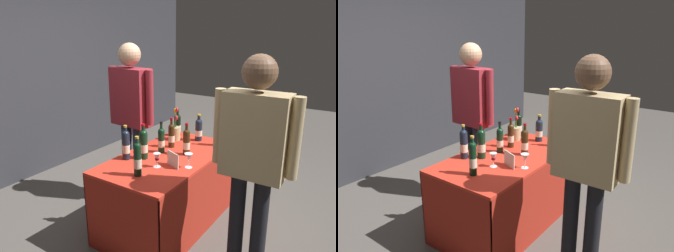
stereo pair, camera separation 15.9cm
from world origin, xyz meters
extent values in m
plane|color=#514C47|center=(0.00, 0.00, 0.00)|extent=(12.00, 12.00, 0.00)
cube|color=#2D2D33|center=(0.00, 2.19, 1.24)|extent=(7.02, 0.12, 2.48)
cube|color=red|center=(0.00, 0.00, 0.73)|extent=(1.44, 0.79, 0.02)
cube|color=#A32519|center=(0.00, -0.39, 0.36)|extent=(1.44, 0.01, 0.71)
cube|color=#A32519|center=(0.00, 0.39, 0.36)|extent=(1.44, 0.01, 0.71)
cube|color=#A32519|center=(-0.71, 0.00, 0.36)|extent=(0.01, 0.79, 0.71)
cube|color=#A32519|center=(0.71, 0.00, 0.36)|extent=(0.01, 0.79, 0.71)
cylinder|color=black|center=(-0.50, -0.03, 0.87)|extent=(0.07, 0.07, 0.26)
sphere|color=black|center=(-0.50, -0.03, 1.00)|extent=(0.06, 0.06, 0.06)
cylinder|color=black|center=(-0.50, -0.03, 1.03)|extent=(0.03, 0.03, 0.07)
cylinder|color=#B7932D|center=(-0.50, -0.03, 1.07)|extent=(0.03, 0.03, 0.02)
cylinder|color=beige|center=(-0.50, -0.03, 0.85)|extent=(0.07, 0.07, 0.08)
cylinder|color=black|center=(0.54, -0.29, 0.85)|extent=(0.06, 0.06, 0.23)
sphere|color=black|center=(0.54, -0.29, 0.97)|extent=(0.06, 0.06, 0.06)
cylinder|color=black|center=(0.54, -0.29, 1.01)|extent=(0.03, 0.03, 0.08)
cylinder|color=#B7932D|center=(0.54, -0.29, 1.06)|extent=(0.03, 0.03, 0.02)
cylinder|color=beige|center=(0.54, -0.29, 0.83)|extent=(0.07, 0.07, 0.07)
cylinder|color=#192333|center=(-0.28, 0.28, 0.86)|extent=(0.07, 0.07, 0.25)
sphere|color=#192333|center=(-0.28, 0.28, 0.99)|extent=(0.07, 0.07, 0.07)
cylinder|color=#192333|center=(-0.28, 0.28, 1.02)|extent=(0.03, 0.03, 0.07)
cylinder|color=#B7932D|center=(-0.28, 0.28, 1.06)|extent=(0.03, 0.03, 0.02)
cylinder|color=beige|center=(-0.28, 0.28, 0.84)|extent=(0.07, 0.07, 0.08)
cylinder|color=#192333|center=(0.56, -0.03, 0.84)|extent=(0.08, 0.08, 0.20)
sphere|color=#192333|center=(0.56, -0.03, 0.94)|extent=(0.07, 0.07, 0.07)
cylinder|color=#192333|center=(0.56, -0.03, 0.98)|extent=(0.03, 0.03, 0.07)
cylinder|color=#B7932D|center=(0.56, -0.03, 1.03)|extent=(0.04, 0.04, 0.02)
cylinder|color=beige|center=(0.56, -0.03, 0.83)|extent=(0.08, 0.08, 0.07)
cylinder|color=#38230F|center=(0.13, -0.13, 0.85)|extent=(0.07, 0.07, 0.22)
sphere|color=#38230F|center=(0.13, -0.13, 0.96)|extent=(0.07, 0.07, 0.07)
cylinder|color=#38230F|center=(0.13, -0.13, 1.00)|extent=(0.03, 0.03, 0.08)
cylinder|color=maroon|center=(0.13, -0.13, 1.05)|extent=(0.03, 0.03, 0.02)
cylinder|color=beige|center=(0.13, -0.13, 0.83)|extent=(0.07, 0.07, 0.07)
cylinder|color=#38230F|center=(0.22, 0.11, 0.85)|extent=(0.06, 0.06, 0.22)
sphere|color=#38230F|center=(0.22, 0.11, 0.95)|extent=(0.06, 0.06, 0.06)
cylinder|color=#38230F|center=(0.22, 0.11, 0.99)|extent=(0.03, 0.03, 0.08)
cylinder|color=maroon|center=(0.22, 0.11, 1.04)|extent=(0.03, 0.03, 0.02)
cylinder|color=beige|center=(0.22, 0.11, 0.83)|extent=(0.07, 0.07, 0.07)
cylinder|color=black|center=(0.04, 0.11, 0.85)|extent=(0.07, 0.07, 0.22)
sphere|color=black|center=(0.04, 0.11, 0.95)|extent=(0.06, 0.06, 0.06)
cylinder|color=black|center=(0.04, 0.11, 1.00)|extent=(0.03, 0.03, 0.08)
cylinder|color=black|center=(0.04, 0.11, 1.05)|extent=(0.03, 0.03, 0.02)
cylinder|color=beige|center=(0.04, 0.11, 0.83)|extent=(0.07, 0.07, 0.07)
cylinder|color=black|center=(-0.18, 0.16, 0.86)|extent=(0.08, 0.08, 0.24)
sphere|color=black|center=(-0.18, 0.16, 0.98)|extent=(0.08, 0.08, 0.08)
cylinder|color=black|center=(-0.18, 0.16, 1.02)|extent=(0.03, 0.03, 0.08)
cylinder|color=maroon|center=(-0.18, 0.16, 1.07)|extent=(0.04, 0.04, 0.02)
cylinder|color=beige|center=(-0.18, 0.16, 0.84)|extent=(0.08, 0.08, 0.08)
cylinder|color=black|center=(0.58, 0.25, 0.85)|extent=(0.08, 0.08, 0.21)
sphere|color=black|center=(0.58, 0.25, 0.95)|extent=(0.07, 0.07, 0.07)
cylinder|color=black|center=(0.58, 0.25, 0.99)|extent=(0.03, 0.03, 0.08)
cylinder|color=black|center=(0.58, 0.25, 1.04)|extent=(0.03, 0.03, 0.02)
cylinder|color=beige|center=(0.58, 0.25, 0.83)|extent=(0.08, 0.08, 0.07)
cylinder|color=silver|center=(-0.13, -0.30, 0.74)|extent=(0.07, 0.07, 0.00)
cylinder|color=silver|center=(-0.13, -0.30, 0.77)|extent=(0.01, 0.01, 0.06)
cone|color=silver|center=(-0.13, -0.30, 0.84)|extent=(0.08, 0.08, 0.07)
cylinder|color=silver|center=(-0.27, -0.06, 0.74)|extent=(0.07, 0.07, 0.00)
cylinder|color=silver|center=(-0.27, -0.06, 0.77)|extent=(0.01, 0.01, 0.06)
cone|color=silver|center=(-0.27, -0.06, 0.83)|extent=(0.07, 0.07, 0.07)
cylinder|color=#590C19|center=(-0.27, -0.06, 0.81)|extent=(0.04, 0.04, 0.02)
cylinder|color=tan|center=(0.44, 0.19, 0.81)|extent=(0.11, 0.11, 0.14)
cylinder|color=#38722D|center=(0.44, 0.20, 0.94)|extent=(0.03, 0.04, 0.27)
ellipsoid|color=red|center=(0.45, 0.18, 1.08)|extent=(0.03, 0.03, 0.05)
cylinder|color=#38722D|center=(0.45, 0.19, 0.94)|extent=(0.03, 0.04, 0.25)
ellipsoid|color=gold|center=(0.46, 0.21, 1.06)|extent=(0.03, 0.03, 0.05)
cylinder|color=#38722D|center=(0.44, 0.19, 0.90)|extent=(0.02, 0.04, 0.18)
ellipsoid|color=red|center=(0.43, 0.18, 0.99)|extent=(0.03, 0.03, 0.05)
cube|color=silver|center=(-0.18, -0.17, 0.81)|extent=(0.08, 0.16, 0.13)
cylinder|color=#2D3347|center=(0.26, 0.74, 0.44)|extent=(0.12, 0.12, 0.89)
cylinder|color=#2D3347|center=(0.24, 0.56, 0.44)|extent=(0.12, 0.12, 0.89)
cube|color=maroon|center=(0.25, 0.65, 1.20)|extent=(0.25, 0.47, 0.63)
sphere|color=tan|center=(0.25, 0.65, 1.65)|extent=(0.24, 0.24, 0.24)
cylinder|color=maroon|center=(0.27, 0.92, 1.22)|extent=(0.08, 0.08, 0.58)
cylinder|color=maroon|center=(0.23, 0.38, 1.22)|extent=(0.08, 0.08, 0.58)
cylinder|color=black|center=(-0.27, -1.00, 0.44)|extent=(0.12, 0.12, 0.88)
cylinder|color=black|center=(-0.27, -0.83, 0.44)|extent=(0.12, 0.12, 0.88)
cube|color=tan|center=(-0.27, -0.91, 1.19)|extent=(0.22, 0.46, 0.62)
sphere|color=brown|center=(-0.27, -0.91, 1.64)|extent=(0.24, 0.24, 0.24)
cylinder|color=tan|center=(-0.26, -1.19, 1.21)|extent=(0.08, 0.08, 0.57)
cylinder|color=tan|center=(-0.27, -0.64, 1.21)|extent=(0.08, 0.08, 0.57)
camera|label=1|loc=(-2.42, -1.61, 1.92)|focal=34.69mm
camera|label=2|loc=(-2.33, -1.74, 1.92)|focal=34.69mm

